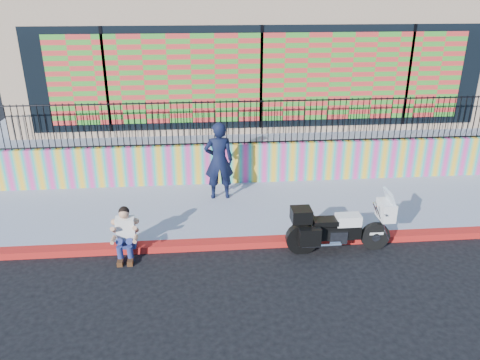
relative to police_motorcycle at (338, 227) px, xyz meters
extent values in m
plane|color=black|center=(-1.07, 0.35, -0.57)|extent=(90.00, 90.00, 0.00)
cube|color=#B62A0D|center=(-1.07, 0.35, -0.49)|extent=(16.00, 0.30, 0.15)
cube|color=#858DA0|center=(-1.07, 2.00, -0.49)|extent=(16.00, 3.00, 0.15)
cube|color=#DE3A93|center=(-1.07, 3.60, 0.13)|extent=(16.00, 0.20, 1.10)
cube|color=#858DA0|center=(-1.07, 8.70, 0.06)|extent=(16.00, 10.00, 1.25)
cube|color=tan|center=(-1.07, 8.50, 2.68)|extent=(14.00, 8.00, 4.00)
cube|color=black|center=(-1.07, 4.48, 2.28)|extent=(12.60, 0.04, 2.80)
cube|color=red|center=(-1.07, 4.45, 2.28)|extent=(11.48, 0.02, 2.40)
cylinder|color=black|center=(0.83, 0.00, -0.26)|extent=(0.61, 0.13, 0.61)
cylinder|color=black|center=(-0.74, 0.00, -0.26)|extent=(0.61, 0.13, 0.61)
cube|color=black|center=(0.04, 0.00, -0.11)|extent=(0.88, 0.26, 0.31)
cube|color=silver|center=(0.00, 0.00, -0.20)|extent=(0.37, 0.31, 0.28)
cube|color=white|center=(0.21, 0.00, 0.15)|extent=(0.51, 0.30, 0.22)
cube|color=black|center=(-0.28, 0.00, 0.13)|extent=(0.51, 0.31, 0.11)
cube|color=white|center=(0.99, 0.00, 0.34)|extent=(0.28, 0.48, 0.39)
cube|color=silver|center=(1.03, 0.00, 0.63)|extent=(0.17, 0.42, 0.31)
cube|color=black|center=(-0.79, 0.00, 0.31)|extent=(0.41, 0.39, 0.28)
cube|color=black|center=(-0.65, -0.28, -0.06)|extent=(0.44, 0.17, 0.37)
cube|color=black|center=(-0.65, 0.28, -0.06)|extent=(0.44, 0.17, 0.37)
cube|color=white|center=(0.83, 0.00, -0.17)|extent=(0.30, 0.15, 0.06)
imported|color=black|center=(-2.35, 2.60, 0.58)|extent=(0.74, 0.50, 2.00)
cube|color=navy|center=(-4.38, 0.30, -0.33)|extent=(0.36, 0.28, 0.18)
cube|color=white|center=(-4.38, 0.26, 0.02)|extent=(0.38, 0.27, 0.54)
sphere|color=tan|center=(-4.38, 0.22, 0.38)|extent=(0.21, 0.21, 0.21)
cube|color=#472814|center=(-4.48, -0.14, -0.52)|extent=(0.11, 0.26, 0.10)
cube|color=#472814|center=(-4.28, -0.14, -0.52)|extent=(0.11, 0.26, 0.10)
camera|label=1|loc=(-2.77, -8.39, 4.61)|focal=35.00mm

